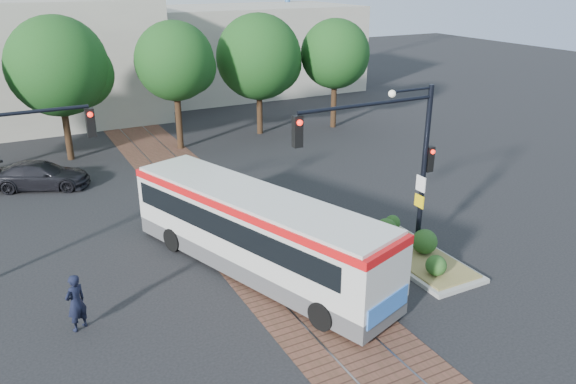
{
  "coord_description": "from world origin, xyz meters",
  "views": [
    {
      "loc": [
        -7.6,
        -14.86,
        9.66
      ],
      "look_at": [
        1.92,
        3.26,
        1.6
      ],
      "focal_mm": 35.0,
      "sensor_mm": 36.0,
      "label": 1
    }
  ],
  "objects_px": {
    "traffic_island": "(412,248)",
    "signal_pole_main": "(397,150)",
    "officer": "(76,303)",
    "city_bus": "(255,229)",
    "parked_car": "(41,175)"
  },
  "relations": [
    {
      "from": "traffic_island",
      "to": "officer",
      "type": "distance_m",
      "value": 11.46
    },
    {
      "from": "city_bus",
      "to": "traffic_island",
      "type": "height_order",
      "value": "city_bus"
    },
    {
      "from": "traffic_island",
      "to": "signal_pole_main",
      "type": "relative_size",
      "value": 0.87
    },
    {
      "from": "officer",
      "to": "signal_pole_main",
      "type": "bearing_deg",
      "value": 144.88
    },
    {
      "from": "signal_pole_main",
      "to": "officer",
      "type": "height_order",
      "value": "signal_pole_main"
    },
    {
      "from": "signal_pole_main",
      "to": "parked_car",
      "type": "xyz_separation_m",
      "value": [
        -10.22,
        13.61,
        -3.51
      ]
    },
    {
      "from": "city_bus",
      "to": "signal_pole_main",
      "type": "distance_m",
      "value": 5.42
    },
    {
      "from": "signal_pole_main",
      "to": "parked_car",
      "type": "bearing_deg",
      "value": 126.9
    },
    {
      "from": "officer",
      "to": "traffic_island",
      "type": "bearing_deg",
      "value": 144.84
    },
    {
      "from": "city_bus",
      "to": "traffic_island",
      "type": "distance_m",
      "value": 5.84
    },
    {
      "from": "city_bus",
      "to": "officer",
      "type": "height_order",
      "value": "city_bus"
    },
    {
      "from": "traffic_island",
      "to": "parked_car",
      "type": "bearing_deg",
      "value": 129.21
    },
    {
      "from": "traffic_island",
      "to": "parked_car",
      "type": "relative_size",
      "value": 1.17
    },
    {
      "from": "traffic_island",
      "to": "signal_pole_main",
      "type": "bearing_deg",
      "value": 174.64
    },
    {
      "from": "city_bus",
      "to": "parked_car",
      "type": "xyz_separation_m",
      "value": [
        -5.73,
        12.01,
        -0.95
      ]
    }
  ]
}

